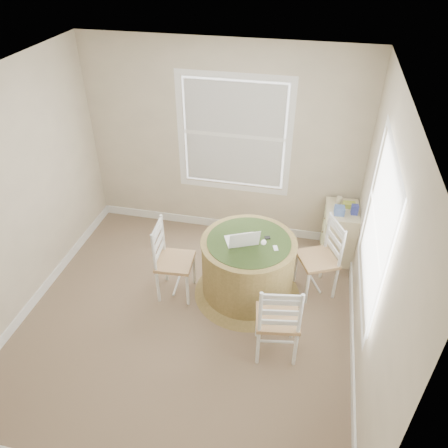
% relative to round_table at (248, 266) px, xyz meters
% --- Properties ---
extents(room, '(3.64, 3.64, 2.64)m').
position_rel_round_table_xyz_m(room, '(-0.41, -0.39, 0.88)').
color(room, '#91785C').
rests_on(room, ground).
extents(round_table, '(1.25, 1.25, 0.77)m').
position_rel_round_table_xyz_m(round_table, '(0.00, 0.00, 0.00)').
color(round_table, olive).
rests_on(round_table, ground).
extents(chair_left, '(0.43, 0.45, 0.95)m').
position_rel_round_table_xyz_m(chair_left, '(-0.82, -0.17, 0.06)').
color(chair_left, white).
rests_on(chair_left, ground).
extents(chair_near, '(0.48, 0.46, 0.95)m').
position_rel_round_table_xyz_m(chair_near, '(0.43, -0.77, 0.06)').
color(chair_near, white).
rests_on(chair_near, ground).
extents(chair_right, '(0.54, 0.55, 0.95)m').
position_rel_round_table_xyz_m(chair_right, '(0.77, 0.22, 0.06)').
color(chair_right, white).
rests_on(chair_right, ground).
extents(laptop, '(0.43, 0.41, 0.23)m').
position_rel_round_table_xyz_m(laptop, '(-0.07, -0.04, 0.38)').
color(laptop, white).
rests_on(laptop, round_table).
extents(mouse, '(0.09, 0.11, 0.03)m').
position_rel_round_table_xyz_m(mouse, '(0.16, 0.01, 0.36)').
color(mouse, white).
rests_on(mouse, round_table).
extents(phone, '(0.07, 0.10, 0.02)m').
position_rel_round_table_xyz_m(phone, '(0.30, -0.06, 0.35)').
color(phone, '#B7BABF').
rests_on(phone, round_table).
extents(keys, '(0.07, 0.07, 0.02)m').
position_rel_round_table_xyz_m(keys, '(0.19, 0.10, 0.35)').
color(keys, black).
rests_on(keys, round_table).
extents(corner_chest, '(0.44, 0.57, 0.73)m').
position_rel_round_table_xyz_m(corner_chest, '(1.02, 0.94, -0.05)').
color(corner_chest, beige).
rests_on(corner_chest, ground).
extents(tissue_box, '(0.13, 0.13, 0.10)m').
position_rel_round_table_xyz_m(tissue_box, '(0.97, 0.84, 0.36)').
color(tissue_box, '#516FBA').
rests_on(tissue_box, corner_chest).
extents(box_yellow, '(0.16, 0.11, 0.06)m').
position_rel_round_table_xyz_m(box_yellow, '(1.08, 1.01, 0.34)').
color(box_yellow, '#B0BF43').
rests_on(box_yellow, corner_chest).
extents(box_blue, '(0.08, 0.08, 0.12)m').
position_rel_round_table_xyz_m(box_blue, '(1.14, 0.88, 0.37)').
color(box_blue, '#3741A5').
rests_on(box_blue, corner_chest).
extents(cup_cream, '(0.07, 0.07, 0.09)m').
position_rel_round_table_xyz_m(cup_cream, '(0.96, 1.07, 0.35)').
color(cup_cream, beige).
rests_on(cup_cream, corner_chest).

